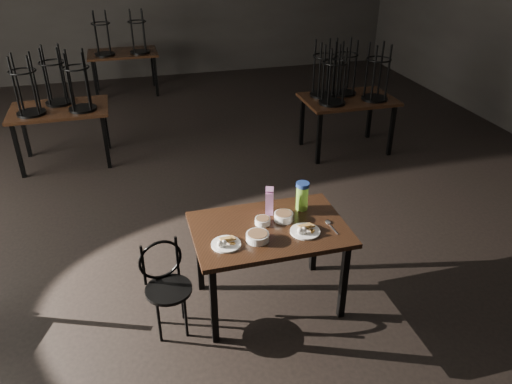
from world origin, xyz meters
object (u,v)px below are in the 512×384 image
object	(u,v)px
juice_carton	(270,201)
bentwood_chair	(166,280)
main_table	(269,236)
water_bottle	(302,196)

from	to	relation	value
juice_carton	bentwood_chair	world-z (taller)	juice_carton
main_table	water_bottle	distance (m)	0.44
water_bottle	bentwood_chair	distance (m)	1.28
juice_carton	main_table	bearing A→B (deg)	-106.20
juice_carton	water_bottle	size ratio (longest dim) A/B	1.04
juice_carton	bentwood_chair	size ratio (longest dim) A/B	0.33
bentwood_chair	juice_carton	bearing A→B (deg)	3.84
juice_carton	water_bottle	bearing A→B (deg)	0.61
main_table	water_bottle	world-z (taller)	water_bottle
main_table	water_bottle	xyz separation A→B (m)	(0.34, 0.20, 0.20)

